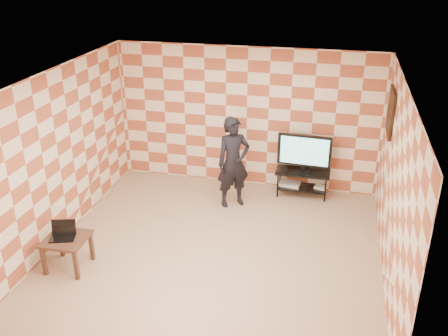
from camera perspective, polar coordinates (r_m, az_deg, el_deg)
The scene contains 14 objects.
floor at distance 7.88m, azimuth -1.01°, elevation -9.41°, with size 5.00×5.00×0.00m, color tan.
wall_back at distance 9.49m, azimuth 2.63°, elevation 5.72°, with size 5.00×0.02×2.70m, color beige.
wall_front at distance 5.16m, azimuth -8.04°, elevation -11.91°, with size 5.00×0.02×2.70m, color beige.
wall_left at distance 8.15m, azimuth -18.39°, elevation 1.24°, with size 0.02×5.00×2.70m, color beige.
wall_right at distance 7.09m, azimuth 18.94°, elevation -2.38°, with size 0.02×5.00×2.70m, color beige.
ceiling at distance 6.76m, azimuth -1.18°, elevation 9.97°, with size 5.00×5.00×0.02m, color white.
wall_art at distance 8.30m, azimuth 18.51°, elevation 6.07°, with size 0.04×0.72×0.72m.
tv_stand at distance 9.45m, azimuth 8.96°, elevation -1.09°, with size 0.99×0.45×0.50m.
tv at distance 9.23m, azimuth 9.17°, elevation 1.87°, with size 0.98×0.20×0.71m.
dvd_player at distance 9.55m, azimuth 7.55°, elevation -1.78°, with size 0.39×0.28×0.06m, color #BCBDBF.
game_console at distance 9.52m, azimuth 10.97°, elevation -2.17°, with size 0.21×0.15×0.05m, color silver.
side_table at distance 7.65m, azimuth -17.53°, elevation -8.19°, with size 0.61×0.61×0.50m.
laptop at distance 7.62m, azimuth -17.91°, elevation -7.14°, with size 0.41×0.36×0.23m.
person at distance 8.82m, azimuth 1.08°, elevation 0.64°, with size 0.61×0.40×1.66m, color black.
Camera 1 is at (1.62, -6.34, 4.38)m, focal length 40.00 mm.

